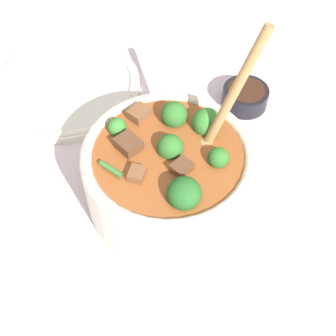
{
  "coord_description": "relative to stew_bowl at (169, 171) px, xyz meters",
  "views": [
    {
      "loc": [
        0.34,
        0.15,
        0.54
      ],
      "look_at": [
        0.0,
        0.0,
        0.06
      ],
      "focal_mm": 50.0,
      "sensor_mm": 36.0,
      "label": 1
    }
  ],
  "objects": [
    {
      "name": "ground_plane",
      "position": [
        0.0,
        -0.0,
        -0.06
      ],
      "size": [
        4.0,
        4.0,
        0.0
      ],
      "primitive_type": "plane",
      "color": "silver"
    },
    {
      "name": "condiment_bowl",
      "position": [
        -0.22,
        0.04,
        -0.04
      ],
      "size": [
        0.07,
        0.07,
        0.03
      ],
      "color": "black",
      "rests_on": "ground_plane"
    },
    {
      "name": "empty_plate",
      "position": [
        -0.13,
        -0.25,
        -0.05
      ],
      "size": [
        0.25,
        0.25,
        0.02
      ],
      "color": "silver",
      "rests_on": "ground_plane"
    },
    {
      "name": "stew_bowl",
      "position": [
        0.0,
        0.0,
        0.0
      ],
      "size": [
        0.22,
        0.22,
        0.25
      ],
      "color": "beige",
      "rests_on": "ground_plane"
    }
  ]
}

